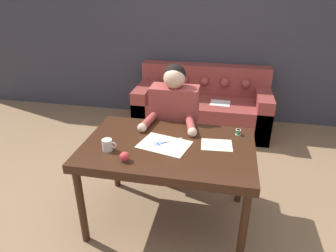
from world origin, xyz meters
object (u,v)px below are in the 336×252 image
Objects in this scene: dining_table at (168,153)px; pin_cushion at (125,157)px; scissors at (164,143)px; thread_spool at (238,132)px; couch at (202,107)px; mug at (107,145)px; person at (174,127)px.

dining_table is 0.40m from pin_cushion.
thread_spool reaches higher than scissors.
couch is 7.72× the size of scissors.
pin_cushion reaches higher than scissors.
thread_spool is at bearing 25.17° from mug.
person reaches higher than scissors.
scissors is at bearing -88.45° from person.
dining_table is 29.72× the size of thread_spool.
dining_table is 18.71× the size of pin_cushion.
scissors is 5.21× the size of thread_spool.
mug is 1.58× the size of pin_cushion.
scissors is 0.38m from pin_cushion.
thread_spool is (0.59, -0.27, 0.14)m from person.
pin_cushion is (-0.22, -0.31, 0.03)m from scissors.
thread_spool is 0.98m from pin_cushion.
couch is at bearing 80.86° from pin_cushion.
pin_cushion reaches higher than dining_table.
scissors is (-0.14, -1.91, 0.45)m from couch.
person is (-0.16, -1.37, 0.33)m from couch.
person reaches higher than mug.
scissors is at bearing -155.09° from thread_spool.
thread_spool is at bearing 28.02° from dining_table.
mug is (-0.39, -0.19, 0.04)m from scissors.
mug is 0.21m from pin_cushion.
mug is 2.51× the size of thread_spool.
person is 11.06× the size of mug.
dining_table is 0.56m from person.
person is 0.84m from mug.
scissors is (-0.04, 0.02, 0.08)m from dining_table.
couch reaches higher than dining_table.
thread_spool is at bearing -75.10° from couch.
thread_spool is (0.58, 0.27, 0.02)m from scissors.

